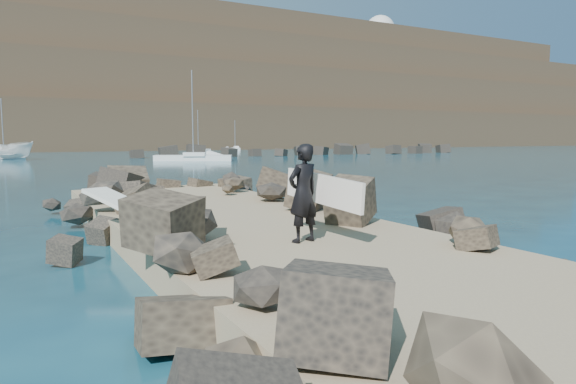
% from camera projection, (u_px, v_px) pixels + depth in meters
% --- Properties ---
extents(ground, '(800.00, 800.00, 0.00)m').
position_uv_depth(ground, '(267.00, 253.00, 11.70)').
color(ground, '#0F384C').
rests_on(ground, ground).
extents(jetty, '(6.00, 26.00, 0.60)m').
position_uv_depth(jetty, '(313.00, 258.00, 9.93)').
color(jetty, '#8C7759').
rests_on(jetty, ground).
extents(riprap_left, '(2.60, 22.00, 1.00)m').
position_uv_depth(riprap_left, '(156.00, 260.00, 8.96)').
color(riprap_left, black).
rests_on(riprap_left, ground).
extents(riprap_right, '(2.60, 22.00, 1.00)m').
position_uv_depth(riprap_right, '(410.00, 231.00, 11.72)').
color(riprap_right, black).
rests_on(riprap_right, ground).
extents(breakwater_secondary, '(52.00, 4.00, 1.20)m').
position_uv_depth(breakwater_secondary, '(314.00, 151.00, 76.32)').
color(breakwater_secondary, black).
rests_on(breakwater_secondary, ground).
extents(headland, '(360.00, 140.00, 32.00)m').
position_uv_depth(headland, '(61.00, 93.00, 154.37)').
color(headland, '#2D4919').
rests_on(headland, ground).
extents(surfboard_resting, '(1.62, 2.58, 0.08)m').
position_uv_depth(surfboard_resting, '(127.00, 210.00, 11.20)').
color(surfboard_resting, white).
rests_on(surfboard_resting, riprap_left).
extents(boat_imported, '(5.78, 5.23, 2.20)m').
position_uv_depth(boat_imported, '(12.00, 150.00, 60.37)').
color(boat_imported, white).
rests_on(boat_imported, ground).
extents(surfer_with_board, '(0.99, 2.37, 1.91)m').
position_uv_depth(surfer_with_board, '(306.00, 193.00, 9.94)').
color(surfer_with_board, black).
rests_on(surfer_with_board, jetty).
extents(radome, '(11.81, 11.81, 18.70)m').
position_uv_depth(radome, '(380.00, 36.00, 203.58)').
color(radome, silver).
rests_on(radome, headland).
extents(sailboat_d, '(2.56, 6.37, 7.59)m').
position_uv_depth(sailboat_d, '(198.00, 150.00, 90.87)').
color(sailboat_d, silver).
rests_on(sailboat_d, ground).
extents(sailboat_b, '(4.85, 5.71, 7.54)m').
position_uv_depth(sailboat_b, '(4.00, 156.00, 63.20)').
color(sailboat_b, silver).
rests_on(sailboat_b, ground).
extents(sailboat_c, '(8.54, 5.42, 10.18)m').
position_uv_depth(sailboat_c, '(193.00, 158.00, 57.57)').
color(sailboat_c, silver).
rests_on(sailboat_c, ground).
extents(sailboat_f, '(2.02, 4.98, 6.10)m').
position_uv_depth(sailboat_f, '(235.00, 149.00, 100.07)').
color(sailboat_f, silver).
rests_on(sailboat_f, ground).
extents(headland_buildings, '(137.50, 30.50, 5.00)m').
position_uv_depth(headland_buildings, '(86.00, 29.00, 148.90)').
color(headland_buildings, white).
rests_on(headland_buildings, headland).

